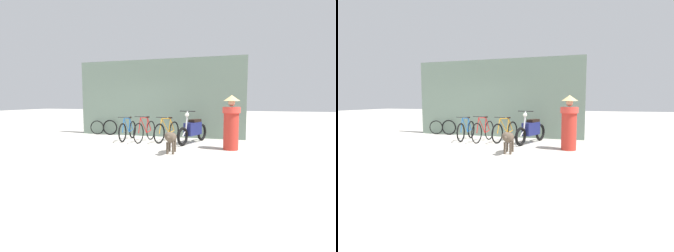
{
  "view_description": "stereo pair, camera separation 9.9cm",
  "coord_description": "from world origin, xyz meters",
  "views": [
    {
      "loc": [
        3.58,
        -7.28,
        1.49
      ],
      "look_at": [
        1.07,
        0.85,
        0.65
      ],
      "focal_mm": 28.0,
      "sensor_mm": 36.0,
      "label": 1
    },
    {
      "loc": [
        3.67,
        -7.26,
        1.49
      ],
      "look_at": [
        1.07,
        0.85,
        0.65
      ],
      "focal_mm": 28.0,
      "sensor_mm": 36.0,
      "label": 2
    }
  ],
  "objects": [
    {
      "name": "ground_plane",
      "position": [
        0.0,
        0.0,
        0.0
      ],
      "size": [
        60.0,
        60.0,
        0.0
      ],
      "primitive_type": "plane",
      "color": "#ADA89E"
    },
    {
      "name": "shop_wall_back",
      "position": [
        0.0,
        2.9,
        1.57
      ],
      "size": [
        7.02,
        0.2,
        3.14
      ],
      "color": "slate",
      "rests_on": "ground"
    },
    {
      "name": "bicycle_0",
      "position": [
        -0.73,
        1.58,
        0.36
      ],
      "size": [
        0.46,
        1.7,
        0.89
      ],
      "rotation": [
        0.0,
        0.0,
        -1.49
      ],
      "color": "black",
      "rests_on": "ground"
    },
    {
      "name": "bicycle_1",
      "position": [
        0.03,
        1.43,
        0.39
      ],
      "size": [
        0.46,
        1.68,
        0.93
      ],
      "rotation": [
        0.0,
        0.0,
        -1.66
      ],
      "color": "black",
      "rests_on": "ground"
    },
    {
      "name": "bicycle_2",
      "position": [
        0.79,
        1.67,
        0.37
      ],
      "size": [
        0.54,
        1.69,
        0.91
      ],
      "rotation": [
        0.0,
        0.0,
        -1.81
      ],
      "color": "black",
      "rests_on": "ground"
    },
    {
      "name": "motorcycle",
      "position": [
        1.75,
        1.6,
        0.46
      ],
      "size": [
        0.73,
        1.94,
        1.14
      ],
      "rotation": [
        0.0,
        0.0,
        -1.87
      ],
      "color": "black",
      "rests_on": "ground"
    },
    {
      "name": "stray_dog",
      "position": [
        1.52,
        -0.33,
        0.44
      ],
      "size": [
        0.36,
        1.09,
        0.65
      ],
      "rotation": [
        0.0,
        0.0,
        4.83
      ],
      "color": "#4C3F33",
      "rests_on": "ground"
    },
    {
      "name": "person_in_robes",
      "position": [
        3.09,
        0.73,
        0.85
      ],
      "size": [
        0.72,
        0.72,
        1.64
      ],
      "rotation": [
        0.0,
        0.0,
        2.6
      ],
      "color": "#B72D23",
      "rests_on": "ground"
    },
    {
      "name": "spare_tire_left",
      "position": [
        -2.09,
        2.65,
        0.33
      ],
      "size": [
        0.65,
        0.14,
        0.65
      ],
      "rotation": [
        0.0,
        0.0,
        0.14
      ],
      "color": "black",
      "rests_on": "ground"
    },
    {
      "name": "spare_tire_right",
      "position": [
        -2.72,
        2.66,
        0.3
      ],
      "size": [
        0.61,
        0.15,
        0.61
      ],
      "rotation": [
        0.0,
        0.0,
        0.18
      ],
      "color": "black",
      "rests_on": "ground"
    }
  ]
}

